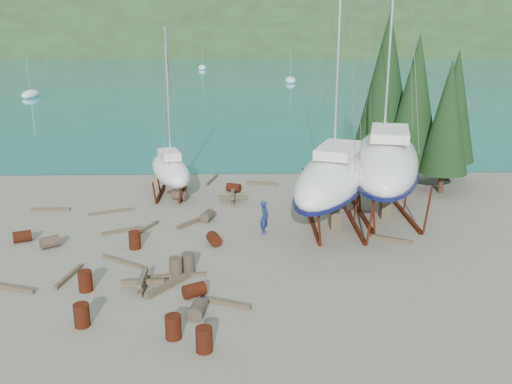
{
  "coord_description": "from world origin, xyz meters",
  "views": [
    {
      "loc": [
        1.11,
        -25.23,
        10.68
      ],
      "look_at": [
        1.81,
        3.0,
        2.22
      ],
      "focal_mm": 40.0,
      "sensor_mm": 36.0,
      "label": 1
    }
  ],
  "objects_px": {
    "large_sailboat_far": "(385,161)",
    "small_sailboat_shore": "(170,169)",
    "worker": "(264,217)",
    "large_sailboat_near": "(335,175)"
  },
  "relations": [
    {
      "from": "small_sailboat_shore",
      "to": "worker",
      "type": "height_order",
      "value": "small_sailboat_shore"
    },
    {
      "from": "large_sailboat_near",
      "to": "worker",
      "type": "height_order",
      "value": "large_sailboat_near"
    },
    {
      "from": "large_sailboat_far",
      "to": "small_sailboat_shore",
      "type": "height_order",
      "value": "large_sailboat_far"
    },
    {
      "from": "large_sailboat_near",
      "to": "small_sailboat_shore",
      "type": "xyz_separation_m",
      "value": [
        -9.49,
        5.79,
        -1.1
      ]
    },
    {
      "from": "small_sailboat_shore",
      "to": "worker",
      "type": "distance_m",
      "value": 9.0
    },
    {
      "from": "large_sailboat_far",
      "to": "worker",
      "type": "relative_size",
      "value": 11.06
    },
    {
      "from": "small_sailboat_shore",
      "to": "worker",
      "type": "bearing_deg",
      "value": -68.77
    },
    {
      "from": "large_sailboat_near",
      "to": "large_sailboat_far",
      "type": "distance_m",
      "value": 3.61
    },
    {
      "from": "large_sailboat_far",
      "to": "large_sailboat_near",
      "type": "bearing_deg",
      "value": -135.97
    },
    {
      "from": "large_sailboat_near",
      "to": "small_sailboat_shore",
      "type": "height_order",
      "value": "large_sailboat_near"
    }
  ]
}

